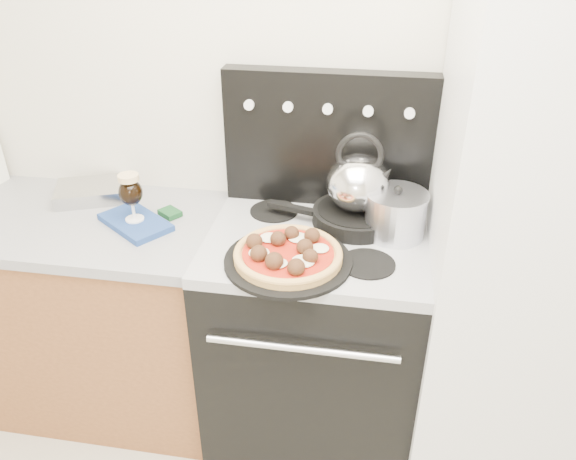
% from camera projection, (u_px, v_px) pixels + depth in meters
% --- Properties ---
extents(room_shell, '(3.52, 3.01, 2.52)m').
position_uv_depth(room_shell, '(222.00, 320.00, 1.04)').
color(room_shell, '#BFB7A2').
rests_on(room_shell, ground).
extents(base_cabinet, '(1.45, 0.60, 0.86)m').
position_uv_depth(base_cabinet, '(55.00, 310.00, 2.37)').
color(base_cabinet, brown).
rests_on(base_cabinet, ground).
extents(countertop, '(1.48, 0.63, 0.04)m').
position_uv_depth(countertop, '(31.00, 217.00, 2.14)').
color(countertop, '#94949A').
rests_on(countertop, base_cabinet).
extents(stove_body, '(0.76, 0.65, 0.88)m').
position_uv_depth(stove_body, '(314.00, 341.00, 2.19)').
color(stove_body, black).
rests_on(stove_body, ground).
extents(cooktop, '(0.76, 0.65, 0.04)m').
position_uv_depth(cooktop, '(317.00, 241.00, 1.96)').
color(cooktop, '#ADADB2').
rests_on(cooktop, stove_body).
extents(backguard, '(0.76, 0.08, 0.50)m').
position_uv_depth(backguard, '(328.00, 139.00, 2.05)').
color(backguard, black).
rests_on(backguard, cooktop).
extents(fridge, '(0.64, 0.68, 1.90)m').
position_uv_depth(fridge, '(532.00, 250.00, 1.81)').
color(fridge, silver).
rests_on(fridge, ground).
extents(foil_sheet, '(0.32, 0.28, 0.05)m').
position_uv_depth(foil_sheet, '(92.00, 191.00, 2.23)').
color(foil_sheet, silver).
rests_on(foil_sheet, countertop).
extents(oven_mitt, '(0.31, 0.29, 0.02)m').
position_uv_depth(oven_mitt, '(135.00, 222.00, 2.05)').
color(oven_mitt, navy).
rests_on(oven_mitt, countertop).
extents(beer_glass, '(0.09, 0.09, 0.18)m').
position_uv_depth(beer_glass, '(131.00, 197.00, 1.99)').
color(beer_glass, black).
rests_on(beer_glass, oven_mitt).
extents(pizza_pan, '(0.51, 0.51, 0.01)m').
position_uv_depth(pizza_pan, '(288.00, 261.00, 1.80)').
color(pizza_pan, black).
rests_on(pizza_pan, cooktop).
extents(pizza, '(0.39, 0.39, 0.05)m').
position_uv_depth(pizza, '(288.00, 252.00, 1.78)').
color(pizza, '#E9B850').
rests_on(pizza, pizza_pan).
extents(skillet, '(0.38, 0.38, 0.06)m').
position_uv_depth(skillet, '(355.00, 216.00, 2.01)').
color(skillet, black).
rests_on(skillet, cooktop).
extents(tea_kettle, '(0.28, 0.28, 0.24)m').
position_uv_depth(tea_kettle, '(358.00, 179.00, 1.94)').
color(tea_kettle, white).
rests_on(tea_kettle, skillet).
extents(stock_pot, '(0.26, 0.26, 0.15)m').
position_uv_depth(stock_pot, '(395.00, 215.00, 1.92)').
color(stock_pot, silver).
rests_on(stock_pot, cooktop).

